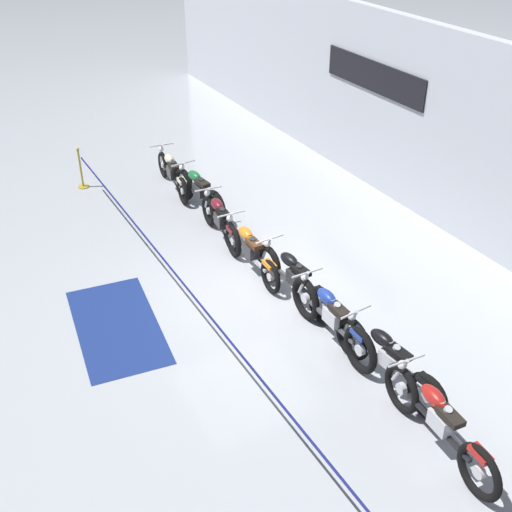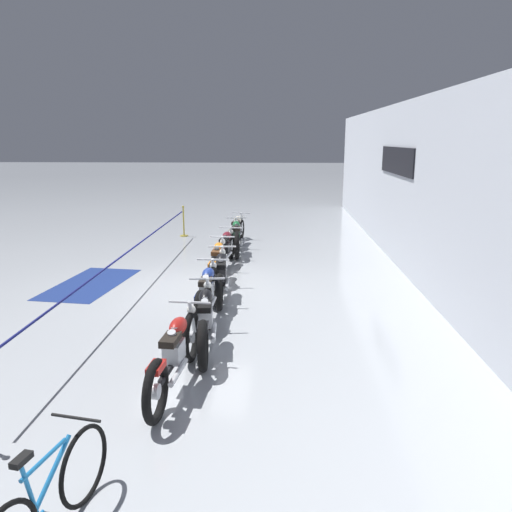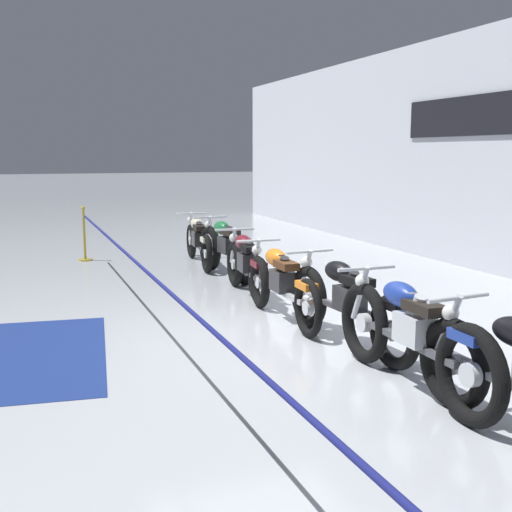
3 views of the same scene
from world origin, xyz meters
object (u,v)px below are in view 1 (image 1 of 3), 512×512
Objects in this scene: motorcycle_cream_0 at (172,173)px; motorcycle_black_6 at (388,361)px; motorcycle_orange_3 at (250,250)px; motorcycle_red_7 at (438,422)px; motorcycle_blue_5 at (331,318)px; motorcycle_black_4 at (294,279)px; motorcycle_green_1 at (199,192)px; stanchion_far_left at (145,242)px; floor_banner at (117,326)px; motorcycle_maroon_2 at (221,221)px.

motorcycle_cream_0 is 0.99× the size of motorcycle_black_6.
motorcycle_orange_3 is 0.97× the size of motorcycle_red_7.
motorcycle_orange_3 is 0.98× the size of motorcycle_blue_5.
motorcycle_orange_3 is 0.98× the size of motorcycle_black_4.
motorcycle_green_1 is 2.87m from stanchion_far_left.
motorcycle_blue_5 reaches higher than floor_banner.
motorcycle_blue_5 is 0.88× the size of floor_banner.
motorcycle_green_1 is at bearing 173.71° from motorcycle_maroon_2.
motorcycle_cream_0 is 4.18m from motorcycle_orange_3.
motorcycle_cream_0 is 0.20× the size of stanchion_far_left.
motorcycle_black_6 is 0.86× the size of floor_banner.
motorcycle_red_7 is at bearing 0.85° from motorcycle_orange_3.
motorcycle_maroon_2 reaches higher than motorcycle_cream_0.
stanchion_far_left reaches higher than motorcycle_red_7.
stanchion_far_left is at bearing -162.51° from motorcycle_red_7.
motorcycle_red_7 is (9.44, -0.02, 0.03)m from motorcycle_cream_0.
stanchion_far_left reaches higher than motorcycle_black_4.
floor_banner is (1.30, -1.08, -0.75)m from stanchion_far_left.
motorcycle_maroon_2 is 0.91× the size of motorcycle_black_6.
motorcycle_red_7 is 6.39m from stanchion_far_left.
motorcycle_cream_0 reaches higher than floor_banner.
motorcycle_blue_5 is at bearing -4.30° from motorcycle_black_4.
floor_banner is (-2.17, -3.05, -0.48)m from motorcycle_blue_5.
motorcycle_green_1 is at bearing 179.24° from motorcycle_blue_5.
motorcycle_black_6 is at bearing 49.50° from floor_banner.
stanchion_far_left is at bearing 146.84° from floor_banner.
motorcycle_maroon_2 is (1.45, -0.16, -0.03)m from motorcycle_green_1.
motorcycle_green_1 reaches higher than motorcycle_black_6.
motorcycle_cream_0 is 5.48m from motorcycle_black_4.
motorcycle_black_6 is (3.93, 0.29, 0.01)m from motorcycle_orange_3.
stanchion_far_left is at bearing -45.61° from motorcycle_green_1.
motorcycle_cream_0 is 0.96× the size of motorcycle_red_7.
motorcycle_red_7 reaches higher than floor_banner.
floor_banner is at bearing -58.04° from motorcycle_maroon_2.
motorcycle_orange_3 is at bearing -4.01° from motorcycle_green_1.
motorcycle_maroon_2 is at bearing -179.67° from motorcycle_red_7.
motorcycle_blue_5 is at bearing 178.93° from motorcycle_red_7.
motorcycle_black_4 is 3.29m from floor_banner.
motorcycle_black_4 is (2.68, 0.19, 0.01)m from motorcycle_maroon_2.
motorcycle_green_1 is 0.81× the size of floor_banner.
motorcycle_black_4 is 2.63m from motorcycle_black_6.
stanchion_far_left is 4.35× the size of floor_banner.
motorcycle_black_4 is (1.30, 0.23, 0.00)m from motorcycle_orange_3.
motorcycle_blue_5 is (5.47, -0.07, 0.01)m from motorcycle_green_1.
motorcycle_red_7 reaches higher than motorcycle_cream_0.
stanchion_far_left is (-2.13, -2.07, 0.29)m from motorcycle_black_4.
motorcycle_red_7 is (6.64, 0.04, 0.03)m from motorcycle_maroon_2.
stanchion_far_left reaches higher than motorcycle_cream_0.
motorcycle_cream_0 is 1.05× the size of motorcycle_green_1.
motorcycle_maroon_2 is at bearing -178.75° from motorcycle_blue_5.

